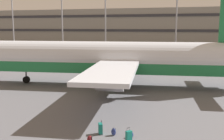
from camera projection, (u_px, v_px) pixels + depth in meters
name	position (u px, v px, depth m)	size (l,w,h in m)	color
ground_plane	(89.00, 82.00, 35.71)	(600.00, 600.00, 0.00)	#5B5B60
terminal_structure	(149.00, 30.00, 86.00)	(130.82, 21.44, 12.38)	gray
airliner	(117.00, 59.00, 33.00)	(36.54, 29.47, 11.33)	silver
light_mast_far_left	(12.00, 5.00, 78.06)	(1.80, 0.50, 23.56)	gray
light_mast_left	(62.00, 7.00, 73.98)	(1.80, 0.50, 21.43)	gray
light_mast_center_left	(105.00, 5.00, 70.53)	(1.80, 0.50, 22.38)	gray
suitcase_laid_flat	(129.00, 136.00, 17.10)	(0.43, 0.44, 0.96)	#147266
suitcase_small	(100.00, 128.00, 18.47)	(0.42, 0.51, 0.94)	#147266
backpack_red	(90.00, 139.00, 17.09)	(0.40, 0.40, 0.53)	maroon
backpack_orange	(131.00, 135.00, 17.87)	(0.38, 0.36, 0.46)	navy
backpack_large	(114.00, 132.00, 18.23)	(0.33, 0.26, 0.55)	navy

